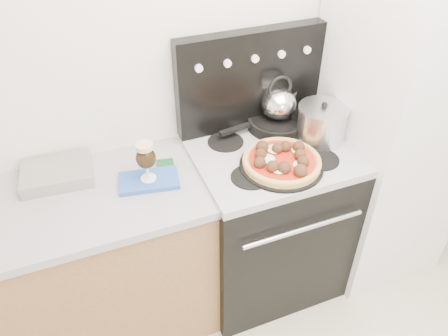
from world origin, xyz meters
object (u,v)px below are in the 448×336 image
fridge (394,120)px  stock_pot (322,124)px  tea_kettle (279,101)px  skillet (277,122)px  stove_body (266,221)px  beer_glass (146,162)px  pizza (282,160)px  pizza_pan (281,165)px  oven_mitt (149,181)px  base_cabinet (58,280)px

fridge → stock_pot: bearing=175.9°
fridge → tea_kettle: (-0.58, 0.21, 0.12)m
skillet → tea_kettle: bearing=0.0°
stove_body → beer_glass: 0.84m
beer_glass → pizza: 0.61m
fridge → pizza: 0.72m
fridge → stock_pot: size_ratio=8.08×
beer_glass → tea_kettle: tea_kettle is taller
beer_glass → tea_kettle: 0.75m
pizza → stock_pot: 0.32m
pizza_pan → oven_mitt: bearing=167.1°
oven_mitt → stock_pot: 0.88m
skillet → base_cabinet: bearing=-172.7°
skillet → stock_pot: (0.15, -0.18, 0.06)m
skillet → tea_kettle: size_ratio=1.55×
oven_mitt → tea_kettle: tea_kettle is taller
pizza_pan → stove_body: bearing=83.8°
fridge → beer_glass: 1.31m
fridge → tea_kettle: 0.63m
oven_mitt → beer_glass: (0.00, 0.00, 0.11)m
base_cabinet → beer_glass: beer_glass is taller
base_cabinet → tea_kettle: size_ratio=7.33×
base_cabinet → fridge: fridge is taller
tea_kettle → stove_body: bearing=-110.4°
stove_body → stock_pot: (0.27, 0.01, 0.57)m
oven_mitt → tea_kettle: size_ratio=1.33×
oven_mitt → stock_pot: (0.88, -0.00, 0.09)m
beer_glass → pizza: beer_glass is taller
stove_body → base_cabinet: bearing=178.7°
oven_mitt → beer_glass: beer_glass is taller
pizza_pan → skillet: size_ratio=1.27×
oven_mitt → skillet: 0.75m
fridge → base_cabinet: bearing=178.4°
beer_glass → fridge: bearing=-1.5°
oven_mitt → skillet: (0.73, 0.17, 0.04)m
base_cabinet → pizza_pan: bearing=-7.9°
stove_body → tea_kettle: (0.12, 0.18, 0.63)m
base_cabinet → stove_body: 1.11m
beer_glass → base_cabinet: bearing=178.1°
base_cabinet → pizza: pizza is taller
stock_pot → tea_kettle: bearing=130.3°
oven_mitt → pizza_pan: bearing=-12.9°
pizza_pan → pizza: pizza is taller
base_cabinet → oven_mitt: bearing=-1.9°
pizza → tea_kettle: 0.36m
skillet → stock_pot: bearing=-49.7°
base_cabinet → pizza: bearing=-7.9°
base_cabinet → tea_kettle: bearing=7.3°
pizza → stock_pot: stock_pot is taller
stove_body → tea_kettle: 0.67m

